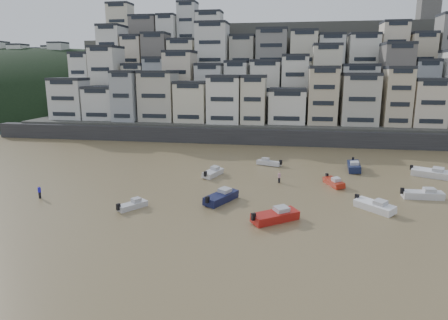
% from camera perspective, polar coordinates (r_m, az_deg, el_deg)
% --- Properties ---
extents(ground, '(400.00, 400.00, 0.00)m').
position_cam_1_polar(ground, '(33.13, -14.92, -18.18)').
color(ground, olive).
rests_on(ground, ground).
extents(sea_strip, '(340.00, 340.00, 0.00)m').
position_cam_1_polar(sea_strip, '(210.76, -26.18, 6.93)').
color(sea_strip, '#41565D').
rests_on(sea_strip, ground).
extents(harbor_wall, '(140.00, 3.00, 3.50)m').
position_cam_1_polar(harbor_wall, '(91.91, 7.90, 3.24)').
color(harbor_wall, '#38383A').
rests_on(harbor_wall, ground).
extents(hillside, '(141.04, 66.00, 50.00)m').
position_cam_1_polar(hillside, '(130.54, 10.77, 10.91)').
color(hillside, '#4C4C47').
rests_on(hillside, ground).
extents(headland, '(216.00, 135.00, 53.33)m').
position_cam_1_polar(headland, '(194.04, -24.27, 6.72)').
color(headland, black).
rests_on(headland, ground).
extents(boat_a, '(6.11, 5.39, 1.68)m').
position_cam_1_polar(boat_a, '(45.80, 7.34, -7.73)').
color(boat_a, '#B01B15').
rests_on(boat_a, ground).
extents(boat_b, '(5.12, 5.24, 1.51)m').
position_cam_1_polar(boat_b, '(52.08, 20.71, -6.03)').
color(boat_b, white).
rests_on(boat_b, ground).
extents(boat_c, '(4.48, 6.53, 1.70)m').
position_cam_1_polar(boat_c, '(51.98, -0.41, -5.09)').
color(boat_c, '#141941').
rests_on(boat_c, ground).
extents(boat_d, '(5.70, 2.04, 1.54)m').
position_cam_1_polar(boat_d, '(59.54, 26.55, -4.23)').
color(boat_d, silver).
rests_on(boat_d, ground).
extents(boat_e, '(3.28, 5.16, 1.34)m').
position_cam_1_polar(boat_e, '(61.30, 15.41, -2.95)').
color(boat_e, '#A52414').
rests_on(boat_e, ground).
extents(boat_f, '(3.20, 5.53, 1.43)m').
position_cam_1_polar(boat_f, '(64.38, -1.59, -1.69)').
color(boat_f, silver).
rests_on(boat_f, ground).
extents(boat_g, '(6.65, 4.80, 1.75)m').
position_cam_1_polar(boat_g, '(71.66, 27.55, -1.54)').
color(boat_g, silver).
rests_on(boat_g, ground).
extents(boat_h, '(5.04, 3.03, 1.31)m').
position_cam_1_polar(boat_h, '(72.02, 6.43, -0.25)').
color(boat_h, silver).
rests_on(boat_h, ground).
extents(boat_i, '(2.69, 6.81, 1.82)m').
position_cam_1_polar(boat_i, '(71.67, 18.08, -0.67)').
color(boat_i, '#141C3E').
rests_on(boat_i, ground).
extents(boat_j, '(3.47, 4.27, 1.15)m').
position_cam_1_polar(boat_j, '(50.88, -12.95, -6.16)').
color(boat_j, silver).
rests_on(boat_j, ground).
extents(person_blue, '(0.44, 0.44, 1.74)m').
position_cam_1_polar(person_blue, '(58.85, -24.86, -4.15)').
color(person_blue, '#201BCD').
rests_on(person_blue, ground).
extents(person_pink, '(0.44, 0.44, 1.74)m').
position_cam_1_polar(person_pink, '(61.07, 7.90, -2.46)').
color(person_pink, '#BF879A').
rests_on(person_pink, ground).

